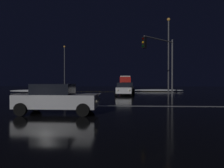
{
  "coord_description": "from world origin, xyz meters",
  "views": [
    {
      "loc": [
        3.42,
        -14.35,
        1.69
      ],
      "look_at": [
        1.92,
        11.93,
        1.39
      ],
      "focal_mm": 33.23,
      "sensor_mm": 36.0,
      "label": 1
    }
  ],
  "objects_px": {
    "sedan_white": "(124,89)",
    "box_truck": "(125,82)",
    "sedan_silver_crossing": "(57,98)",
    "streetlamp_left_far": "(65,64)",
    "sedan_gray": "(126,87)",
    "sedan_green": "(126,86)",
    "streetlamp_right_near": "(169,51)",
    "sedan_black": "(127,88)",
    "traffic_signal_ne": "(161,56)"
  },
  "relations": [
    {
      "from": "sedan_white",
      "to": "box_truck",
      "type": "relative_size",
      "value": 0.52
    },
    {
      "from": "sedan_silver_crossing",
      "to": "streetlamp_left_far",
      "type": "height_order",
      "value": "streetlamp_left_far"
    },
    {
      "from": "sedan_gray",
      "to": "box_truck",
      "type": "height_order",
      "value": "box_truck"
    },
    {
      "from": "sedan_green",
      "to": "streetlamp_right_near",
      "type": "relative_size",
      "value": 0.42
    },
    {
      "from": "sedan_white",
      "to": "sedan_green",
      "type": "relative_size",
      "value": 1.0
    },
    {
      "from": "sedan_black",
      "to": "sedan_green",
      "type": "height_order",
      "value": "same"
    },
    {
      "from": "box_truck",
      "to": "sedan_white",
      "type": "bearing_deg",
      "value": -90.83
    },
    {
      "from": "box_truck",
      "to": "traffic_signal_ne",
      "type": "height_order",
      "value": "traffic_signal_ne"
    },
    {
      "from": "sedan_white",
      "to": "traffic_signal_ne",
      "type": "bearing_deg",
      "value": -44.84
    },
    {
      "from": "sedan_silver_crossing",
      "to": "streetlamp_left_far",
      "type": "distance_m",
      "value": 35.07
    },
    {
      "from": "sedan_green",
      "to": "box_truck",
      "type": "relative_size",
      "value": 0.52
    },
    {
      "from": "sedan_gray",
      "to": "traffic_signal_ne",
      "type": "xyz_separation_m",
      "value": [
        3.54,
        -14.51,
        3.58
      ]
    },
    {
      "from": "box_truck",
      "to": "traffic_signal_ne",
      "type": "relative_size",
      "value": 1.31
    },
    {
      "from": "traffic_signal_ne",
      "to": "box_truck",
      "type": "bearing_deg",
      "value": 97.13
    },
    {
      "from": "box_truck",
      "to": "streetlamp_right_near",
      "type": "relative_size",
      "value": 0.81
    },
    {
      "from": "sedan_gray",
      "to": "streetlamp_right_near",
      "type": "distance_m",
      "value": 10.93
    },
    {
      "from": "sedan_white",
      "to": "streetlamp_right_near",
      "type": "distance_m",
      "value": 8.35
    },
    {
      "from": "sedan_black",
      "to": "streetlamp_right_near",
      "type": "distance_m",
      "value": 7.92
    },
    {
      "from": "traffic_signal_ne",
      "to": "streetlamp_left_far",
      "type": "relative_size",
      "value": 0.66
    },
    {
      "from": "streetlamp_right_near",
      "to": "sedan_silver_crossing",
      "type": "bearing_deg",
      "value": -118.68
    },
    {
      "from": "streetlamp_left_far",
      "to": "streetlamp_right_near",
      "type": "bearing_deg",
      "value": -40.32
    },
    {
      "from": "streetlamp_left_far",
      "to": "sedan_black",
      "type": "bearing_deg",
      "value": -45.14
    },
    {
      "from": "sedan_black",
      "to": "sedan_green",
      "type": "bearing_deg",
      "value": 90.34
    },
    {
      "from": "sedan_white",
      "to": "box_truck",
      "type": "bearing_deg",
      "value": 89.17
    },
    {
      "from": "sedan_black",
      "to": "sedan_silver_crossing",
      "type": "xyz_separation_m",
      "value": [
        -4.05,
        -20.1,
        0.0
      ]
    },
    {
      "from": "sedan_white",
      "to": "sedan_green",
      "type": "distance_m",
      "value": 16.53
    },
    {
      "from": "sedan_white",
      "to": "box_truck",
      "type": "distance_m",
      "value": 24.38
    },
    {
      "from": "sedan_white",
      "to": "sedan_black",
      "type": "distance_m",
      "value": 5.42
    },
    {
      "from": "sedan_black",
      "to": "sedan_gray",
      "type": "distance_m",
      "value": 5.26
    },
    {
      "from": "sedan_white",
      "to": "streetlamp_right_near",
      "type": "xyz_separation_m",
      "value": [
        6.04,
        2.79,
        5.04
      ]
    },
    {
      "from": "traffic_signal_ne",
      "to": "streetlamp_left_far",
      "type": "xyz_separation_m",
      "value": [
        -16.7,
        22.65,
        1.06
      ]
    },
    {
      "from": "sedan_gray",
      "to": "traffic_signal_ne",
      "type": "bearing_deg",
      "value": -76.3
    },
    {
      "from": "box_truck",
      "to": "streetlamp_left_far",
      "type": "distance_m",
      "value": 14.78
    },
    {
      "from": "sedan_black",
      "to": "box_truck",
      "type": "bearing_deg",
      "value": 90.48
    },
    {
      "from": "streetlamp_left_far",
      "to": "streetlamp_right_near",
      "type": "xyz_separation_m",
      "value": [
        18.86,
        -16.0,
        0.4
      ]
    },
    {
      "from": "streetlamp_right_near",
      "to": "sedan_black",
      "type": "bearing_deg",
      "value": 154.76
    },
    {
      "from": "sedan_gray",
      "to": "box_truck",
      "type": "distance_m",
      "value": 13.74
    },
    {
      "from": "sedan_green",
      "to": "sedan_black",
      "type": "bearing_deg",
      "value": -89.66
    },
    {
      "from": "sedan_black",
      "to": "traffic_signal_ne",
      "type": "bearing_deg",
      "value": -70.0
    },
    {
      "from": "sedan_white",
      "to": "streetlamp_left_far",
      "type": "xyz_separation_m",
      "value": [
        -12.82,
        18.79,
        4.64
      ]
    },
    {
      "from": "sedan_white",
      "to": "sedan_black",
      "type": "bearing_deg",
      "value": 84.55
    },
    {
      "from": "streetlamp_left_far",
      "to": "streetlamp_right_near",
      "type": "relative_size",
      "value": 0.92
    },
    {
      "from": "sedan_green",
      "to": "traffic_signal_ne",
      "type": "bearing_deg",
      "value": -80.43
    },
    {
      "from": "sedan_white",
      "to": "traffic_signal_ne",
      "type": "height_order",
      "value": "traffic_signal_ne"
    },
    {
      "from": "sedan_gray",
      "to": "sedan_silver_crossing",
      "type": "height_order",
      "value": "same"
    },
    {
      "from": "sedan_gray",
      "to": "streetlamp_left_far",
      "type": "relative_size",
      "value": 0.46
    },
    {
      "from": "box_truck",
      "to": "traffic_signal_ne",
      "type": "bearing_deg",
      "value": -82.87
    },
    {
      "from": "traffic_signal_ne",
      "to": "sedan_silver_crossing",
      "type": "bearing_deg",
      "value": -124.38
    },
    {
      "from": "sedan_silver_crossing",
      "to": "sedan_green",
      "type": "bearing_deg",
      "value": 82.73
    },
    {
      "from": "sedan_black",
      "to": "sedan_green",
      "type": "relative_size",
      "value": 1.0
    }
  ]
}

